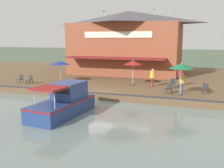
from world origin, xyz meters
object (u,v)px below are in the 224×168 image
(person_at_quay_edge, at_px, (181,75))
(cafe_chair_facing_river, at_px, (169,88))
(patio_umbrella_back_row, at_px, (60,63))
(patio_umbrella_near_quay_edge, at_px, (181,66))
(cafe_chair_under_first_umbrella, at_px, (21,78))
(tree_behind_restaurant, at_px, (133,35))
(waterfront_restaurant, at_px, (128,42))
(cafe_chair_mid_patio, at_px, (173,83))
(cafe_chair_far_corner_seat, at_px, (205,88))
(motorboat_second_along, at_px, (67,102))
(person_mid_patio, at_px, (182,80))
(person_near_entrance, at_px, (153,75))
(patio_umbrella_far_corner, at_px, (133,63))
(cafe_chair_back_row_seat, at_px, (30,79))

(person_at_quay_edge, bearing_deg, cafe_chair_facing_river, -9.82)
(patio_umbrella_back_row, height_order, patio_umbrella_near_quay_edge, patio_umbrella_near_quay_edge)
(cafe_chair_under_first_umbrella, bearing_deg, tree_behind_restaurant, 154.83)
(cafe_chair_under_first_umbrella, bearing_deg, person_at_quay_edge, 103.40)
(waterfront_restaurant, bearing_deg, cafe_chair_facing_river, 29.25)
(cafe_chair_mid_patio, relative_size, cafe_chair_far_corner_seat, 1.00)
(cafe_chair_mid_patio, xyz_separation_m, motorboat_second_along, (8.54, -6.14, -0.24))
(cafe_chair_mid_patio, distance_m, person_mid_patio, 1.99)
(cafe_chair_facing_river, distance_m, person_near_entrance, 3.19)
(cafe_chair_far_corner_seat, relative_size, person_mid_patio, 0.52)
(cafe_chair_under_first_umbrella, relative_size, person_near_entrance, 0.50)
(patio_umbrella_back_row, distance_m, motorboat_second_along, 9.80)
(patio_umbrella_far_corner, height_order, cafe_chair_mid_patio, patio_umbrella_far_corner)
(motorboat_second_along, bearing_deg, cafe_chair_far_corner_seat, 128.03)
(motorboat_second_along, bearing_deg, waterfront_restaurant, -177.93)
(cafe_chair_under_first_umbrella, xyz_separation_m, tree_behind_restaurant, (-16.29, 7.65, 4.59))
(person_mid_patio, bearing_deg, person_at_quay_edge, -174.51)
(patio_umbrella_near_quay_edge, distance_m, person_at_quay_edge, 4.40)
(patio_umbrella_far_corner, bearing_deg, motorboat_second_along, -14.74)
(cafe_chair_facing_river, xyz_separation_m, cafe_chair_mid_patio, (-2.58, 0.08, 0.00))
(cafe_chair_under_first_umbrella, xyz_separation_m, cafe_chair_back_row_seat, (0.09, 1.20, 0.00))
(cafe_chair_facing_river, relative_size, cafe_chair_under_first_umbrella, 1.00)
(patio_umbrella_far_corner, relative_size, cafe_chair_mid_patio, 2.83)
(patio_umbrella_back_row, relative_size, cafe_chair_under_first_umbrella, 2.62)
(cafe_chair_facing_river, height_order, cafe_chair_under_first_umbrella, same)
(waterfront_restaurant, height_order, person_at_quay_edge, waterfront_restaurant)
(patio_umbrella_back_row, bearing_deg, person_at_quay_edge, 98.54)
(patio_umbrella_back_row, distance_m, tree_behind_restaurant, 15.30)
(waterfront_restaurant, xyz_separation_m, person_at_quay_edge, (8.04, 7.38, -3.05))
(waterfront_restaurant, xyz_separation_m, patio_umbrella_near_quay_edge, (12.23, 7.63, -1.74))
(person_mid_patio, relative_size, tree_behind_restaurant, 0.23)
(patio_umbrella_back_row, distance_m, person_near_entrance, 9.56)
(cafe_chair_mid_patio, xyz_separation_m, tree_behind_restaurant, (-13.95, -7.21, 4.59))
(patio_umbrella_near_quay_edge, bearing_deg, patio_umbrella_back_row, -101.09)
(patio_umbrella_near_quay_edge, xyz_separation_m, tree_behind_restaurant, (-16.79, -8.06, 2.74))
(waterfront_restaurant, relative_size, cafe_chair_far_corner_seat, 16.55)
(cafe_chair_facing_river, bearing_deg, person_mid_patio, 131.89)
(waterfront_restaurant, bearing_deg, patio_umbrella_far_corner, 18.04)
(cafe_chair_under_first_umbrella, xyz_separation_m, person_near_entrance, (-2.34, 13.00, 0.59))
(person_mid_patio, height_order, person_near_entrance, person_near_entrance)
(person_mid_patio, bearing_deg, cafe_chair_far_corner_seat, 93.69)
(cafe_chair_far_corner_seat, distance_m, tree_behind_restaurant, 19.02)
(cafe_chair_mid_patio, distance_m, cafe_chair_far_corner_seat, 3.18)
(patio_umbrella_back_row, bearing_deg, tree_behind_restaurant, 163.89)
(cafe_chair_far_corner_seat, xyz_separation_m, person_near_entrance, (-1.59, -4.62, 0.59))
(waterfront_restaurant, relative_size, cafe_chair_under_first_umbrella, 16.55)
(waterfront_restaurant, distance_m, person_at_quay_edge, 11.34)
(patio_umbrella_back_row, xyz_separation_m, motorboat_second_along, (8.10, 5.23, -1.76))
(person_at_quay_edge, bearing_deg, person_near_entrance, -61.34)
(person_at_quay_edge, bearing_deg, motorboat_second_along, -34.25)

